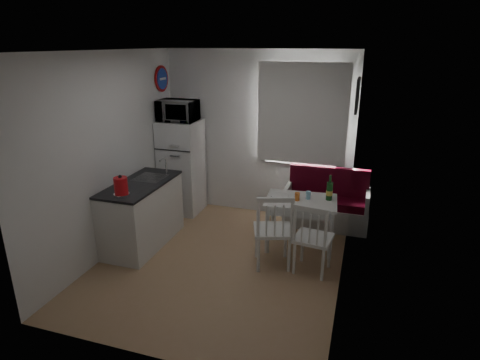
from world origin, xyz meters
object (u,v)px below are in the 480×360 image
object	(u,v)px
dining_table	(301,205)
chair_left	(271,224)
fridge	(182,167)
kettle	(121,186)
chair_right	(313,232)
kitchen_counter	(143,213)
bench	(326,207)
wine_bottle	(330,188)
microwave	(178,111)

from	to	relation	value
dining_table	chair_left	bearing A→B (deg)	-115.35
fridge	kettle	world-z (taller)	fridge
chair_right	kettle	bearing A→B (deg)	-162.34
kettle	fridge	bearing A→B (deg)	90.98
kitchen_counter	chair_left	xyz separation A→B (m)	(1.84, -0.12, 0.16)
bench	chair_left	xyz separation A→B (m)	(-0.52, -1.47, 0.31)
wine_bottle	chair_left	bearing A→B (deg)	-127.87
wine_bottle	kitchen_counter	bearing A→B (deg)	-164.96
dining_table	chair_left	world-z (taller)	chair_left
kitchen_counter	chair_left	size ratio (longest dim) A/B	2.28
chair_right	dining_table	bearing A→B (deg)	118.56
kitchen_counter	dining_table	world-z (taller)	kitchen_counter
chair_left	wine_bottle	distance (m)	1.01
kitchen_counter	dining_table	distance (m)	2.17
microwave	bench	bearing A→B (deg)	3.89
kitchen_counter	fridge	distance (m)	1.28
bench	kettle	distance (m)	3.05
bench	dining_table	size ratio (longest dim) A/B	1.27
chair_right	fridge	world-z (taller)	fridge
bench	dining_table	world-z (taller)	bench
chair_right	kettle	world-z (taller)	kettle
chair_right	microwave	size ratio (longest dim) A/B	0.84
chair_right	kettle	size ratio (longest dim) A/B	1.88
dining_table	chair_right	distance (m)	0.71
chair_left	wine_bottle	size ratio (longest dim) A/B	1.69
fridge	chair_right	bearing A→B (deg)	-30.20
fridge	kettle	xyz separation A→B (m)	(0.03, -1.75, 0.27)
dining_table	kettle	world-z (taller)	kettle
chair_left	chair_right	bearing A→B (deg)	-17.68
chair_right	chair_left	bearing A→B (deg)	-171.26
chair_left	fridge	xyz separation A→B (m)	(-1.82, 1.36, 0.15)
chair_left	microwave	xyz separation A→B (m)	(-1.82, 1.31, 1.07)
bench	dining_table	bearing A→B (deg)	-108.51
chair_right	kitchen_counter	bearing A→B (deg)	-174.70
dining_table	microwave	size ratio (longest dim) A/B	1.67
bench	dining_table	distance (m)	0.90
dining_table	chair_left	size ratio (longest dim) A/B	1.70
microwave	kettle	distance (m)	1.82
kitchen_counter	bench	world-z (taller)	kitchen_counter
chair_right	microwave	bearing A→B (deg)	158.68
kitchen_counter	bench	size ratio (longest dim) A/B	1.05
dining_table	wine_bottle	xyz separation A→B (m)	(0.35, 0.10, 0.25)
chair_left	dining_table	bearing A→B (deg)	51.11
kitchen_counter	kettle	xyz separation A→B (m)	(0.05, -0.50, 0.58)
bench	fridge	world-z (taller)	fridge
dining_table	kettle	size ratio (longest dim) A/B	3.75
wine_bottle	kettle	bearing A→B (deg)	-154.20
chair_left	fridge	world-z (taller)	fridge
bench	chair_left	distance (m)	1.59
bench	wine_bottle	size ratio (longest dim) A/B	3.64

